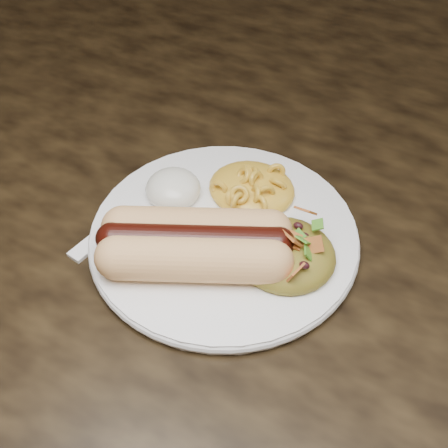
% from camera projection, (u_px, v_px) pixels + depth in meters
% --- Properties ---
extents(table, '(1.60, 0.90, 0.75)m').
position_uv_depth(table, '(339.00, 237.00, 0.70)').
color(table, '#322513').
rests_on(table, floor).
extents(plate, '(0.32, 0.32, 0.01)m').
position_uv_depth(plate, '(224.00, 236.00, 0.57)').
color(plate, white).
rests_on(plate, table).
extents(hotdog, '(0.14, 0.12, 0.04)m').
position_uv_depth(hotdog, '(195.00, 243.00, 0.53)').
color(hotdog, '#EEB567').
rests_on(hotdog, plate).
extents(mac_and_cheese, '(0.09, 0.08, 0.03)m').
position_uv_depth(mac_and_cheese, '(252.00, 180.00, 0.59)').
color(mac_and_cheese, gold).
rests_on(mac_and_cheese, plate).
extents(sour_cream, '(0.06, 0.06, 0.03)m').
position_uv_depth(sour_cream, '(173.00, 183.00, 0.58)').
color(sour_cream, silver).
rests_on(sour_cream, plate).
extents(taco_salad, '(0.09, 0.08, 0.04)m').
position_uv_depth(taco_salad, '(286.00, 248.00, 0.53)').
color(taco_salad, '#B35720').
rests_on(taco_salad, plate).
extents(fork, '(0.05, 0.15, 0.00)m').
position_uv_depth(fork, '(113.00, 226.00, 0.58)').
color(fork, white).
rests_on(fork, table).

